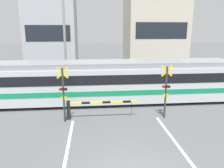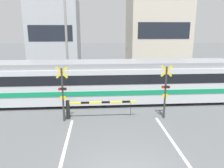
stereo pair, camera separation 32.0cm
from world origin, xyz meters
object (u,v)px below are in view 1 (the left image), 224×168
crossing_barrier_far (127,82)px  commuter_train (90,81)px  crossing_signal_right (166,89)px  pedestrian (97,77)px  crossing_signal_left (63,92)px  crossing_barrier_near (87,106)px

crossing_barrier_far → commuter_train: bearing=-138.1°
crossing_barrier_far → crossing_signal_right: size_ratio=1.30×
commuter_train → pedestrian: commuter_train is taller
crossing_signal_left → pedestrian: size_ratio=1.99×
crossing_barrier_near → crossing_signal_right: (4.62, -0.31, 0.99)m
crossing_barrier_far → crossing_signal_left: crossing_signal_left is taller
crossing_barrier_far → crossing_signal_left: (-4.62, -6.08, 0.99)m
commuter_train → crossing_barrier_far: (3.12, 2.80, -0.83)m
crossing_barrier_near → commuter_train: bearing=86.3°
crossing_barrier_far → pedestrian: (-2.50, 1.75, 0.14)m
crossing_barrier_near → crossing_signal_left: (-1.30, -0.31, 0.99)m
crossing_barrier_near → pedestrian: 7.57m
commuter_train → crossing_barrier_near: size_ratio=4.97×
commuter_train → crossing_barrier_far: bearing=41.9°
commuter_train → crossing_signal_left: (-1.50, -3.28, 0.16)m
crossing_barrier_far → pedestrian: size_ratio=2.59×
crossing_barrier_far → crossing_signal_right: (1.30, -6.08, 0.99)m
crossing_barrier_near → crossing_signal_right: size_ratio=1.30×
crossing_barrier_near → crossing_barrier_far: same height
crossing_signal_right → pedestrian: size_ratio=1.99×
commuter_train → crossing_signal_left: size_ratio=6.45×
crossing_signal_right → pedestrian: bearing=115.9°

